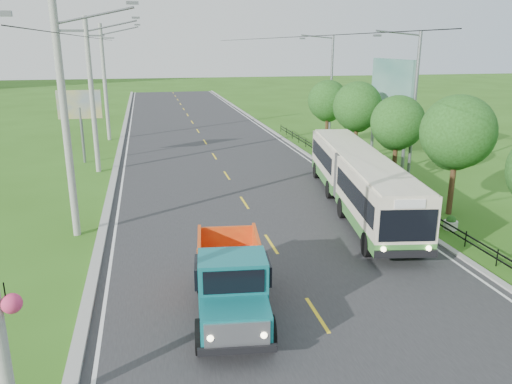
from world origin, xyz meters
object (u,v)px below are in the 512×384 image
object	(u,v)px
pole_near	(66,122)
tree_fourth	(397,125)
tree_fifth	(357,109)
billboard_right	(391,87)
planter_far	(329,153)
bus	(358,176)
billboard_left	(80,109)
dump_truck	(231,277)
planter_near	(451,223)
pole_far	(105,82)
tree_back	(328,102)
tree_third	(457,136)
streetlight_mid	(412,103)
streetlight_far	(329,85)
pole_mid	(92,95)
planter_mid	(375,180)

from	to	relation	value
pole_near	tree_fourth	world-z (taller)	pole_near
pole_near	tree_fifth	size ratio (longest dim) A/B	1.72
billboard_right	planter_far	bearing A→B (deg)	151.61
tree_fourth	tree_fifth	bearing A→B (deg)	90.00
billboard_right	bus	distance (m)	12.74
billboard_left	dump_truck	bearing A→B (deg)	-73.67
planter_near	planter_far	size ratio (longest dim) A/B	1.00
billboard_left	pole_near	bearing A→B (deg)	-85.28
pole_near	pole_far	world-z (taller)	same
pole_far	planter_far	xyz separation A→B (m)	(16.86, -11.00, -4.81)
tree_back	pole_near	bearing A→B (deg)	-136.59
tree_third	bus	world-z (taller)	tree_third
streetlight_mid	bus	bearing A→B (deg)	-140.36
tree_third	streetlight_far	xyz separation A→B (m)	(0.79, 19.86, 0.92)
pole_mid	dump_truck	distance (m)	21.48
tree_back	billboard_left	world-z (taller)	tree_back
pole_far	planter_mid	world-z (taller)	pole_far
pole_far	billboard_right	bearing A→B (deg)	-32.30
tree_third	pole_near	bearing A→B (deg)	177.29
pole_near	planter_far	distance (m)	21.83
pole_near	billboard_left	bearing A→B (deg)	94.72
tree_fourth	billboard_left	bearing A→B (deg)	153.01
pole_far	tree_back	xyz separation A→B (m)	(18.12, -6.86, -1.44)
pole_near	planter_mid	bearing A→B (deg)	16.52
tree_fifth	streetlight_mid	xyz separation A→B (m)	(0.79, -6.14, 1.05)
pole_near	tree_third	xyz separation A→B (m)	(18.12, -0.86, -1.11)
planter_near	streetlight_mid	bearing A→B (deg)	75.68
billboard_right	dump_truck	distance (m)	24.81
streetlight_mid	dump_truck	distance (m)	19.20
billboard_left	bus	distance (m)	20.82
planter_near	bus	world-z (taller)	bus
streetlight_mid	billboard_right	world-z (taller)	streetlight_mid
pole_far	tree_third	size ratio (longest dim) A/B	1.67
streetlight_mid	billboard_right	xyz separation A→B (m)	(1.66, 6.00, 0.44)
streetlight_mid	streetlight_far	bearing A→B (deg)	90.00
bus	streetlight_far	bearing A→B (deg)	84.00
billboard_left	bus	xyz separation A→B (m)	(15.08, -14.20, -2.13)
streetlight_mid	bus	size ratio (longest dim) A/B	0.60
streetlight_far	bus	distance (m)	19.15
streetlight_mid	planter_mid	distance (m)	5.05
pole_near	billboard_right	size ratio (longest dim) A/B	1.37
tree_third	billboard_right	xyz separation A→B (m)	(2.44, 11.86, 1.36)
pole_near	pole_far	size ratio (longest dim) A/B	1.00
bus	tree_back	bearing A→B (deg)	84.88
tree_third	tree_fourth	xyz separation A→B (m)	(-0.00, 6.00, -0.40)
tree_back	dump_truck	world-z (taller)	tree_back
pole_near	bus	size ratio (longest dim) A/B	0.66
pole_near	streetlight_mid	xyz separation A→B (m)	(18.90, 5.00, -0.19)
billboard_left	billboard_right	bearing A→B (deg)	-10.40
tree_fourth	streetlight_far	world-z (taller)	streetlight_far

